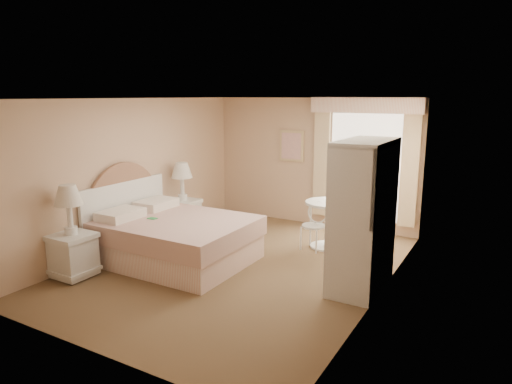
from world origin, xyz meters
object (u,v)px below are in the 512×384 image
Objects in this scene: bed at (170,236)px; cafe_chair at (315,222)px; round_table at (328,217)px; armoire at (363,228)px; nightstand_near at (72,243)px; nightstand_far at (183,207)px.

cafe_chair is at bearing 42.36° from bed.
round_table is at bearing 55.60° from cafe_chair.
bed is 2.99m from armoire.
bed is 1.73× the size of nightstand_near.
armoire is (3.65, -0.78, 0.33)m from nightstand_far.
nightstand_near reaches higher than nightstand_far.
bed is at bearing -137.22° from round_table.
armoire is (3.65, 1.69, 0.33)m from nightstand_near.
round_table is 0.40× the size of armoire.
round_table is (2.66, 0.54, 0.04)m from nightstand_far.
bed reaches higher than nightstand_near.
bed reaches higher than round_table.
nightstand_near is 0.66× the size of armoire.
nightstand_far is at bearing -163.04° from cafe_chair.
cafe_chair is (1.78, 1.62, 0.09)m from bed.
nightstand_near is 4.04m from armoire.
bed is at bearing 59.39° from nightstand_near.
cafe_chair is 0.41× the size of armoire.
bed is 2.41m from cafe_chair.
armoire reaches higher than nightstand_near.
round_table is at bearing 11.58° from nightstand_far.
round_table is (1.93, 1.79, 0.15)m from bed.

